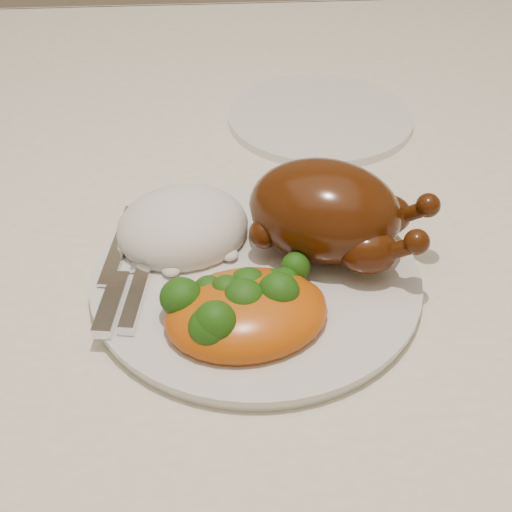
{
  "coord_description": "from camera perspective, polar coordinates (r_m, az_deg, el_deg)",
  "views": [
    {
      "loc": [
        0.11,
        -0.66,
        1.18
      ],
      "look_at": [
        0.14,
        -0.19,
        0.8
      ],
      "focal_mm": 50.0,
      "sensor_mm": 36.0,
      "label": 1
    }
  ],
  "objects": [
    {
      "name": "cutlery",
      "position": [
        0.61,
        -10.43,
        -2.0
      ],
      "size": [
        0.05,
        0.18,
        0.01
      ],
      "rotation": [
        0.0,
        0.0,
        -0.14
      ],
      "color": "silver",
      "rests_on": "dinner_plate"
    },
    {
      "name": "side_plate",
      "position": [
        0.87,
        5.15,
        10.98
      ],
      "size": [
        0.27,
        0.27,
        0.01
      ],
      "primitive_type": "cylinder",
      "rotation": [
        0.0,
        0.0,
        0.28
      ],
      "color": "silver",
      "rests_on": "tablecloth"
    },
    {
      "name": "mac_and_cheese",
      "position": [
        0.56,
        -0.69,
        -4.2
      ],
      "size": [
        0.15,
        0.12,
        0.05
      ],
      "rotation": [
        0.0,
        0.0,
        0.16
      ],
      "color": "#D55F0D",
      "rests_on": "dinner_plate"
    },
    {
      "name": "dinner_plate",
      "position": [
        0.62,
        0.0,
        -1.88
      ],
      "size": [
        0.29,
        0.29,
        0.01
      ],
      "primitive_type": "cylinder",
      "rotation": [
        0.0,
        0.0,
        0.05
      ],
      "color": "silver",
      "rests_on": "tablecloth"
    },
    {
      "name": "dining_table",
      "position": [
        0.84,
        -10.46,
        0.6
      ],
      "size": [
        1.6,
        0.9,
        0.76
      ],
      "color": "brown",
      "rests_on": "floor"
    },
    {
      "name": "roast_chicken",
      "position": [
        0.62,
        5.85,
        3.51
      ],
      "size": [
        0.18,
        0.15,
        0.09
      ],
      "rotation": [
        0.0,
        0.0,
        -0.42
      ],
      "color": "#4B1D08",
      "rests_on": "dinner_plate"
    },
    {
      "name": "rice_mound",
      "position": [
        0.65,
        -5.87,
        2.27
      ],
      "size": [
        0.15,
        0.14,
        0.06
      ],
      "rotation": [
        0.0,
        0.0,
        0.34
      ],
      "color": "white",
      "rests_on": "dinner_plate"
    },
    {
      "name": "tablecloth",
      "position": [
        0.8,
        -11.06,
        4.74
      ],
      "size": [
        1.73,
        1.03,
        0.18
      ],
      "color": "beige",
      "rests_on": "dining_table"
    }
  ]
}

